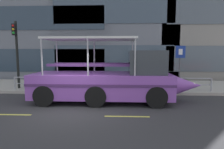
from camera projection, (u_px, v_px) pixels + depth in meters
ground_plane at (73, 109)px, 8.60m from camera, size 120.00×120.00×0.00m
sidewalk at (92, 86)px, 14.15m from camera, size 32.00×4.80×0.18m
curb_edge at (86, 93)px, 11.68m from camera, size 32.00×0.18×0.18m
lane_centreline at (67, 116)px, 7.70m from camera, size 25.80×0.12×0.01m
curb_guardrail at (111, 82)px, 11.87m from camera, size 12.36×0.09×0.82m
traffic_light_pole at (16, 48)px, 12.35m from camera, size 0.24×0.46×4.35m
parking_sign at (180, 60)px, 12.02m from camera, size 0.60×0.12×2.78m
duck_tour_boat at (112, 80)px, 9.85m from camera, size 8.73×2.48×3.26m
pedestrian_near_bow at (150, 72)px, 12.91m from camera, size 0.43×0.32×1.69m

